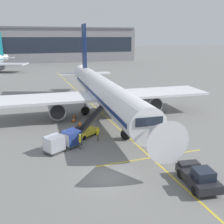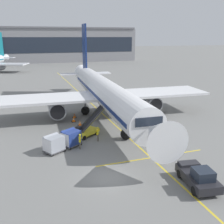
{
  "view_description": "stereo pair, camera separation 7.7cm",
  "coord_description": "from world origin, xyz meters",
  "px_view_note": "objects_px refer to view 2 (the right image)",
  "views": [
    {
      "loc": [
        -6.53,
        -19.88,
        12.06
      ],
      "look_at": [
        3.85,
        10.07,
        2.98
      ],
      "focal_mm": 42.48,
      "sensor_mm": 36.0,
      "label": 1
    },
    {
      "loc": [
        -6.46,
        -19.91,
        12.06
      ],
      "look_at": [
        3.85,
        10.07,
        2.98
      ],
      "focal_mm": 42.48,
      "sensor_mm": 36.0,
      "label": 2
    }
  ],
  "objects_px": {
    "ground_crew_by_carts": "(65,136)",
    "belt_loader": "(87,129)",
    "ground_crew_marshaller": "(98,133)",
    "safety_cone_wingtip": "(74,119)",
    "safety_cone_nose_mark": "(80,123)",
    "pushback_tug": "(198,177)",
    "baggage_cart_lead": "(71,138)",
    "baggage_cart_second": "(54,143)",
    "parked_airplane": "(105,92)",
    "safety_cone_engine_keepout": "(74,116)",
    "ground_crew_by_loader": "(80,140)"
  },
  "relations": [
    {
      "from": "pushback_tug",
      "to": "safety_cone_engine_keepout",
      "type": "relative_size",
      "value": 6.87
    },
    {
      "from": "baggage_cart_lead",
      "to": "pushback_tug",
      "type": "xyz_separation_m",
      "value": [
        8.49,
        -11.78,
        -0.17
      ]
    },
    {
      "from": "baggage_cart_lead",
      "to": "safety_cone_wingtip",
      "type": "height_order",
      "value": "baggage_cart_lead"
    },
    {
      "from": "baggage_cart_second",
      "to": "ground_crew_by_loader",
      "type": "bearing_deg",
      "value": -1.88
    },
    {
      "from": "belt_loader",
      "to": "ground_crew_by_carts",
      "type": "bearing_deg",
      "value": -149.42
    },
    {
      "from": "safety_cone_nose_mark",
      "to": "ground_crew_by_loader",
      "type": "bearing_deg",
      "value": -102.14
    },
    {
      "from": "ground_crew_by_carts",
      "to": "safety_cone_engine_keepout",
      "type": "height_order",
      "value": "ground_crew_by_carts"
    },
    {
      "from": "baggage_cart_second",
      "to": "safety_cone_engine_keepout",
      "type": "bearing_deg",
      "value": 68.8
    },
    {
      "from": "belt_loader",
      "to": "safety_cone_engine_keepout",
      "type": "distance_m",
      "value": 7.97
    },
    {
      "from": "belt_loader",
      "to": "ground_crew_by_loader",
      "type": "xyz_separation_m",
      "value": [
        -1.77,
        -3.82,
        0.09
      ]
    },
    {
      "from": "ground_crew_by_loader",
      "to": "ground_crew_marshaller",
      "type": "distance_m",
      "value": 2.98
    },
    {
      "from": "ground_crew_by_loader",
      "to": "belt_loader",
      "type": "bearing_deg",
      "value": 65.14
    },
    {
      "from": "parked_airplane",
      "to": "baggage_cart_lead",
      "type": "distance_m",
      "value": 13.1
    },
    {
      "from": "pushback_tug",
      "to": "ground_crew_by_carts",
      "type": "relative_size",
      "value": 2.67
    },
    {
      "from": "belt_loader",
      "to": "baggage_cart_second",
      "type": "relative_size",
      "value": 1.82
    },
    {
      "from": "pushback_tug",
      "to": "safety_cone_wingtip",
      "type": "height_order",
      "value": "pushback_tug"
    },
    {
      "from": "belt_loader",
      "to": "ground_crew_by_loader",
      "type": "bearing_deg",
      "value": -114.86
    },
    {
      "from": "pushback_tug",
      "to": "ground_crew_marshaller",
      "type": "xyz_separation_m",
      "value": [
        -5.18,
        12.22,
        0.17
      ]
    },
    {
      "from": "pushback_tug",
      "to": "safety_cone_engine_keepout",
      "type": "distance_m",
      "value": 23.18
    },
    {
      "from": "ground_crew_by_loader",
      "to": "ground_crew_by_carts",
      "type": "relative_size",
      "value": 1.0
    },
    {
      "from": "safety_cone_nose_mark",
      "to": "ground_crew_marshaller",
      "type": "bearing_deg",
      "value": -82.62
    },
    {
      "from": "ground_crew_by_carts",
      "to": "safety_cone_wingtip",
      "type": "bearing_deg",
      "value": 72.09
    },
    {
      "from": "baggage_cart_lead",
      "to": "baggage_cart_second",
      "type": "bearing_deg",
      "value": -152.1
    },
    {
      "from": "ground_crew_by_loader",
      "to": "safety_cone_engine_keepout",
      "type": "relative_size",
      "value": 2.57
    },
    {
      "from": "baggage_cart_second",
      "to": "parked_airplane",
      "type": "bearing_deg",
      "value": 50.98
    },
    {
      "from": "parked_airplane",
      "to": "ground_crew_by_loader",
      "type": "height_order",
      "value": "parked_airplane"
    },
    {
      "from": "ground_crew_by_carts",
      "to": "safety_cone_engine_keepout",
      "type": "distance_m",
      "value": 10.29
    },
    {
      "from": "parked_airplane",
      "to": "ground_crew_by_carts",
      "type": "bearing_deg",
      "value": -129.14
    },
    {
      "from": "belt_loader",
      "to": "pushback_tug",
      "type": "distance_m",
      "value": 15.59
    },
    {
      "from": "safety_cone_nose_mark",
      "to": "ground_crew_by_carts",
      "type": "bearing_deg",
      "value": -117.47
    },
    {
      "from": "safety_cone_engine_keepout",
      "to": "ground_crew_marshaller",
      "type": "bearing_deg",
      "value": -85.37
    },
    {
      "from": "belt_loader",
      "to": "baggage_cart_second",
      "type": "height_order",
      "value": "belt_loader"
    },
    {
      "from": "ground_crew_by_loader",
      "to": "parked_airplane",
      "type": "bearing_deg",
      "value": 60.78
    },
    {
      "from": "ground_crew_by_carts",
      "to": "ground_crew_marshaller",
      "type": "xyz_separation_m",
      "value": [
        3.87,
        -0.35,
        0.0
      ]
    },
    {
      "from": "belt_loader",
      "to": "ground_crew_marshaller",
      "type": "distance_m",
      "value": 2.33
    },
    {
      "from": "parked_airplane",
      "to": "ground_crew_by_loader",
      "type": "relative_size",
      "value": 24.99
    },
    {
      "from": "ground_crew_by_loader",
      "to": "safety_cone_nose_mark",
      "type": "height_order",
      "value": "ground_crew_by_loader"
    },
    {
      "from": "baggage_cart_lead",
      "to": "ground_crew_marshaller",
      "type": "xyz_separation_m",
      "value": [
        3.31,
        0.44,
        -0.0
      ]
    },
    {
      "from": "safety_cone_wingtip",
      "to": "safety_cone_nose_mark",
      "type": "xyz_separation_m",
      "value": [
        0.51,
        -2.0,
        -0.01
      ]
    },
    {
      "from": "ground_crew_by_carts",
      "to": "ground_crew_marshaller",
      "type": "relative_size",
      "value": 1.0
    },
    {
      "from": "baggage_cart_second",
      "to": "safety_cone_engine_keepout",
      "type": "relative_size",
      "value": 4.04
    },
    {
      "from": "ground_crew_by_loader",
      "to": "safety_cone_wingtip",
      "type": "relative_size",
      "value": 2.42
    },
    {
      "from": "baggage_cart_lead",
      "to": "baggage_cart_second",
      "type": "xyz_separation_m",
      "value": [
        -2.04,
        -1.08,
        0.0
      ]
    },
    {
      "from": "ground_crew_by_carts",
      "to": "belt_loader",
      "type": "bearing_deg",
      "value": 30.58
    },
    {
      "from": "parked_airplane",
      "to": "baggage_cart_lead",
      "type": "xyz_separation_m",
      "value": [
        -7.35,
        -10.51,
        -2.67
      ]
    },
    {
      "from": "ground_crew_by_carts",
      "to": "safety_cone_engine_keepout",
      "type": "bearing_deg",
      "value": 72.74
    },
    {
      "from": "baggage_cart_second",
      "to": "safety_cone_nose_mark",
      "type": "bearing_deg",
      "value": 59.65
    },
    {
      "from": "parked_airplane",
      "to": "baggage_cart_second",
      "type": "bearing_deg",
      "value": -129.02
    },
    {
      "from": "parked_airplane",
      "to": "baggage_cart_lead",
      "type": "relative_size",
      "value": 15.89
    },
    {
      "from": "baggage_cart_second",
      "to": "safety_cone_wingtip",
      "type": "xyz_separation_m",
      "value": [
        4.03,
        9.76,
        -0.65
      ]
    }
  ]
}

